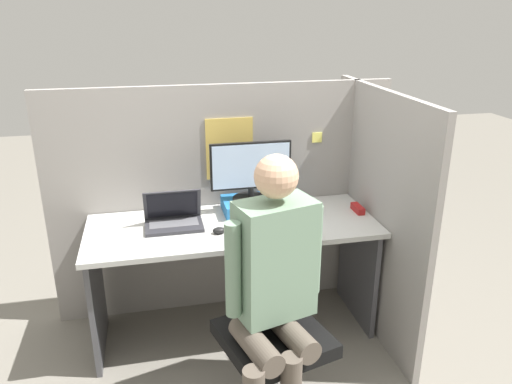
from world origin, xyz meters
The scene contains 12 objects.
ground_plane centered at (0.00, 0.00, 0.00)m, with size 12.00×12.00×0.00m, color slate.
cubicle_panel_back centered at (0.00, 0.67, 0.75)m, with size 2.19×0.05×1.49m.
cubicle_panel_right centered at (0.87, 0.26, 0.75)m, with size 0.04×1.27×1.49m.
desk centered at (0.00, 0.32, 0.57)m, with size 1.69×0.65×0.73m.
paper_box centered at (0.14, 0.48, 0.77)m, with size 0.34×0.26×0.08m.
monitor centered at (0.14, 0.49, 1.00)m, with size 0.49×0.23×0.36m.
laptop centered at (-0.34, 0.36, 0.78)m, with size 0.33×0.21×0.22m.
mouse centered at (-0.10, 0.21, 0.75)m, with size 0.07×0.05×0.04m.
stapler centered at (0.79, 0.34, 0.75)m, with size 0.04×0.13×0.04m.
carrot_toy centered at (0.28, 0.11, 0.75)m, with size 0.04×0.12×0.04m.
office_chair centered at (0.09, -0.31, 0.54)m, with size 0.57×0.61×1.03m.
person centered at (0.05, -0.47, 0.79)m, with size 0.47×0.49×1.36m.
Camera 1 is at (-0.44, -2.31, 1.93)m, focal length 35.00 mm.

